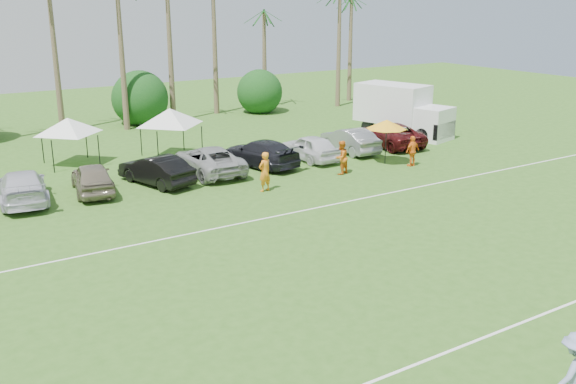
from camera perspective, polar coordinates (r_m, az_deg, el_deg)
field_lines at (r=21.46m, az=-0.69°, el=-8.22°), size 80.00×12.10×0.01m
palm_tree_5 at (r=47.66m, az=-20.70°, el=14.95°), size 2.40×2.40×9.90m
palm_tree_8 at (r=52.03m, az=-6.04°, el=15.02°), size 2.40×2.40×8.90m
palm_tree_9 at (r=54.42m, az=-1.16°, el=16.10°), size 2.40×2.40×9.90m
bush_tree_2 at (r=50.76m, az=-13.51°, el=8.16°), size 4.00×4.00×4.00m
bush_tree_3 at (r=54.77m, az=-3.48°, el=9.20°), size 4.00×4.00×4.00m
sideline_player_a at (r=31.25m, az=-2.09°, el=1.81°), size 0.81×0.63×1.97m
sideline_player_b at (r=34.44m, az=4.75°, el=3.07°), size 1.05×0.93×1.82m
sideline_player_c at (r=36.67m, az=11.00°, el=3.59°), size 1.05×0.52×1.73m
box_truck at (r=44.87m, az=10.14°, el=7.31°), size 4.22×7.08×3.43m
canopy_tent_left at (r=37.96m, az=-19.03°, el=6.25°), size 3.88×3.88×3.14m
canopy_tent_right at (r=38.26m, az=-10.50°, el=7.32°), size 4.22×4.22×3.42m
market_umbrella at (r=36.60m, az=8.76°, el=5.97°), size 2.29×2.29×2.55m
frisbee_player at (r=16.39m, az=24.13°, el=-14.46°), size 1.28×0.74×1.98m
parked_car_3 at (r=32.05m, az=-22.54°, el=0.45°), size 2.75×5.38×1.49m
parked_car_4 at (r=32.42m, az=-16.99°, el=1.20°), size 2.43×4.61×1.49m
parked_car_5 at (r=33.15m, az=-11.65°, el=1.93°), size 2.80×4.80×1.49m
parked_car_6 at (r=34.73m, az=-7.05°, el=2.84°), size 2.69×5.47×1.49m
parked_car_7 at (r=36.08m, az=-2.46°, el=3.48°), size 3.05×5.46×1.49m
parked_car_8 at (r=37.46m, az=1.98°, el=3.99°), size 1.79×4.39×1.49m
parked_car_9 at (r=39.54m, az=5.51°, el=4.61°), size 1.80×4.61×1.49m
parked_car_10 at (r=41.56m, az=8.93°, el=5.09°), size 2.91×5.56×1.49m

